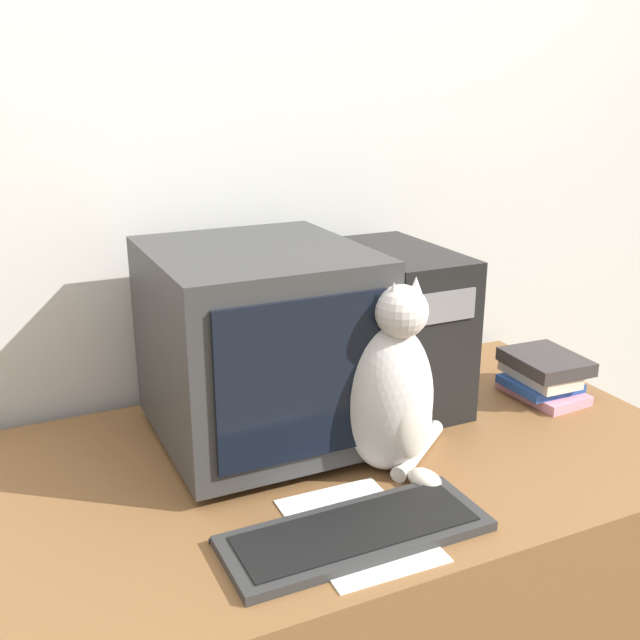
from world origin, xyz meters
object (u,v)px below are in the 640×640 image
(keyboard, at_px, (356,533))
(cat, at_px, (390,392))
(book_stack, at_px, (543,375))
(crt_monitor, at_px, (259,344))
(pen, at_px, (247,537))
(computer_tower, at_px, (398,326))

(keyboard, relative_size, cat, 1.17)
(cat, height_order, book_stack, cat)
(crt_monitor, distance_m, pen, 0.44)
(cat, relative_size, pen, 3.09)
(cat, height_order, pen, cat)
(pen, bearing_deg, keyboard, -23.82)
(crt_monitor, height_order, pen, crt_monitor)
(cat, bearing_deg, crt_monitor, 114.04)
(crt_monitor, bearing_deg, cat, -50.63)
(keyboard, bearing_deg, cat, 47.33)
(crt_monitor, bearing_deg, book_stack, -6.52)
(computer_tower, height_order, cat, cat)
(computer_tower, relative_size, cat, 0.97)
(crt_monitor, height_order, computer_tower, crt_monitor)
(crt_monitor, relative_size, pen, 3.63)
(computer_tower, xyz_separation_m, book_stack, (0.34, -0.14, -0.14))
(keyboard, height_order, cat, cat)
(book_stack, bearing_deg, crt_monitor, 173.48)
(book_stack, bearing_deg, keyboard, -154.38)
(keyboard, xyz_separation_m, cat, (0.18, 0.19, 0.16))
(computer_tower, distance_m, keyboard, 0.64)
(keyboard, bearing_deg, pen, 156.18)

